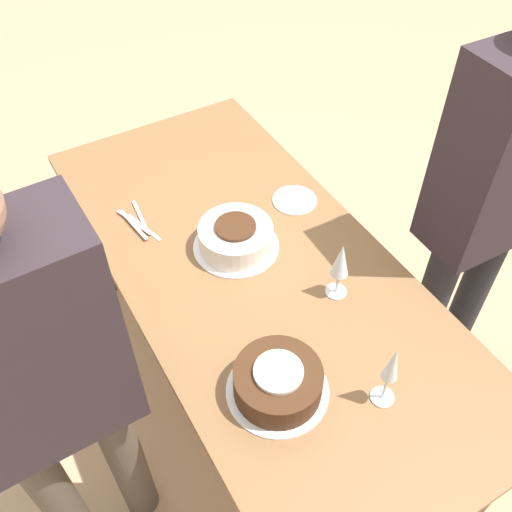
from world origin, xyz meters
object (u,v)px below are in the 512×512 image
cake_center_white (236,237)px  person_cutting (41,381)px  cake_front_chocolate (278,382)px  wine_glass_far (341,262)px  person_watching (497,188)px  wine_glass_near (392,367)px

cake_center_white → person_cutting: bearing=-66.3°
cake_front_chocolate → wine_glass_far: (-0.19, 0.33, 0.09)m
cake_front_chocolate → person_cutting: (-0.22, -0.51, 0.13)m
cake_front_chocolate → person_watching: person_watching is taller
cake_center_white → wine_glass_far: (0.31, 0.17, 0.09)m
person_cutting → wine_glass_far: bearing=-2.9°
cake_front_chocolate → wine_glass_near: bearing=55.9°
wine_glass_near → person_cutting: bearing=-116.5°
wine_glass_far → person_watching: size_ratio=0.13×
cake_front_chocolate → wine_glass_near: 0.29m
cake_center_white → cake_front_chocolate: 0.53m
cake_center_white → person_watching: (0.35, 0.71, 0.16)m
cake_center_white → person_watching: 0.81m
cake_front_chocolate → wine_glass_far: size_ratio=1.34×
cake_center_white → person_cutting: person_cutting is taller
cake_center_white → wine_glass_far: size_ratio=1.38×
cake_center_white → cake_front_chocolate: bearing=-17.2°
wine_glass_near → person_cutting: size_ratio=0.14×
wine_glass_near → wine_glass_far: bearing=163.5°
wine_glass_far → person_cutting: person_cutting is taller
cake_front_chocolate → wine_glass_near: wine_glass_near is taller
cake_center_white → cake_front_chocolate: cake_front_chocolate is taller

